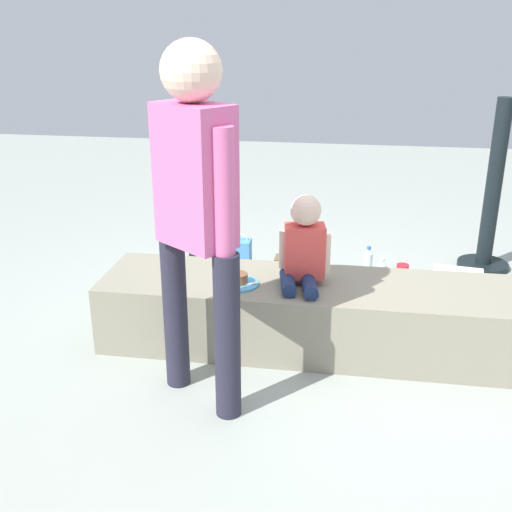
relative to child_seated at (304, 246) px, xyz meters
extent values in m
plane|color=#98A197|center=(0.10, 0.02, -0.59)|extent=(12.00, 12.00, 0.00)
cube|color=gray|center=(0.10, 0.02, -0.40)|extent=(2.38, 0.58, 0.38)
cylinder|color=navy|center=(-0.07, -0.08, -0.18)|extent=(0.12, 0.26, 0.08)
cylinder|color=navy|center=(0.04, -0.10, -0.18)|extent=(0.12, 0.26, 0.08)
cube|color=#EA4A43|center=(0.00, 0.02, -0.03)|extent=(0.23, 0.17, 0.28)
sphere|color=beige|center=(0.00, 0.02, 0.19)|extent=(0.16, 0.16, 0.16)
cylinder|color=beige|center=(-0.11, 0.04, -0.04)|extent=(0.05, 0.05, 0.21)
cylinder|color=beige|center=(0.12, 0.00, -0.04)|extent=(0.05, 0.05, 0.21)
cylinder|color=#242333|center=(-0.27, -0.68, -0.20)|extent=(0.12, 0.12, 0.79)
cylinder|color=#242333|center=(-0.57, -0.46, -0.20)|extent=(0.12, 0.12, 0.79)
cube|color=#D96098|center=(-0.42, -0.57, 0.49)|extent=(0.39, 0.36, 0.60)
sphere|color=beige|center=(-0.42, -0.57, 0.92)|extent=(0.25, 0.25, 0.25)
cylinder|color=#D96098|center=(-0.28, -0.67, 0.44)|extent=(0.09, 0.09, 0.57)
cylinder|color=#D96098|center=(-0.57, -0.47, 0.44)|extent=(0.09, 0.09, 0.57)
cylinder|color=#4CA5D8|center=(-0.34, -0.07, -0.21)|extent=(0.22, 0.22, 0.01)
cylinder|color=brown|center=(-0.34, -0.07, -0.18)|extent=(0.10, 0.10, 0.05)
cylinder|color=brown|center=(-0.34, -0.07, -0.15)|extent=(0.10, 0.10, 0.01)
cube|color=silver|center=(-0.28, -0.08, -0.20)|extent=(0.11, 0.04, 0.00)
cube|color=#4C99E0|center=(-0.54, 0.83, -0.44)|extent=(0.23, 0.12, 0.31)
torus|color=white|center=(-0.59, 0.83, -0.29)|extent=(0.09, 0.01, 0.09)
torus|color=white|center=(-0.49, 0.83, -0.29)|extent=(0.09, 0.01, 0.09)
cylinder|color=black|center=(1.21, 1.37, -0.57)|extent=(0.36, 0.36, 0.04)
cylinder|color=black|center=(1.21, 1.37, 0.04)|extent=(0.11, 0.11, 1.18)
cylinder|color=silver|center=(0.46, 0.88, -0.51)|extent=(0.06, 0.06, 0.17)
cone|color=silver|center=(0.46, 0.88, -0.41)|extent=(0.06, 0.06, 0.03)
cylinder|color=white|center=(0.46, 0.88, -0.39)|extent=(0.03, 0.03, 0.02)
cylinder|color=silver|center=(0.37, 1.07, -0.50)|extent=(0.06, 0.06, 0.17)
cone|color=silver|center=(0.37, 1.07, -0.40)|extent=(0.05, 0.05, 0.03)
cylinder|color=blue|center=(0.37, 1.07, -0.38)|extent=(0.03, 0.03, 0.02)
cylinder|color=red|center=(0.61, 1.06, -0.54)|extent=(0.09, 0.09, 0.11)
cube|color=white|center=(0.96, 0.87, -0.53)|extent=(0.37, 0.38, 0.13)
cube|color=black|center=(-0.78, 1.17, -0.49)|extent=(0.30, 0.13, 0.20)
torus|color=black|center=(-0.78, 1.17, -0.39)|extent=(0.22, 0.01, 0.22)
cube|color=brown|center=(-0.11, 0.76, -0.48)|extent=(0.27, 0.12, 0.23)
torus|color=brown|center=(-0.11, 0.76, -0.37)|extent=(0.20, 0.01, 0.20)
camera|label=1|loc=(0.23, -3.04, 1.11)|focal=43.46mm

